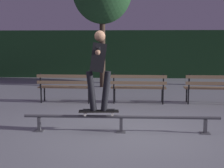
{
  "coord_description": "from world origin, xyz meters",
  "views": [
    {
      "loc": [
        0.12,
        -5.81,
        1.74
      ],
      "look_at": [
        -0.22,
        0.85,
        0.85
      ],
      "focal_mm": 49.11,
      "sensor_mm": 36.0,
      "label": 1
    }
  ],
  "objects_px": {
    "skateboard": "(99,111)",
    "skateboarder": "(99,64)",
    "park_bench_left_center": "(138,85)",
    "grind_rail": "(121,119)",
    "park_bench_leftmost": "(65,85)",
    "park_bench_right_center": "(213,86)"
  },
  "relations": [
    {
      "from": "skateboard",
      "to": "skateboarder",
      "type": "xyz_separation_m",
      "value": [
        0.0,
        0.0,
        0.94
      ]
    },
    {
      "from": "skateboard",
      "to": "park_bench_left_center",
      "type": "height_order",
      "value": "park_bench_left_center"
    },
    {
      "from": "grind_rail",
      "to": "skateboarder",
      "type": "distance_m",
      "value": 1.17
    },
    {
      "from": "grind_rail",
      "to": "park_bench_left_center",
      "type": "height_order",
      "value": "park_bench_left_center"
    },
    {
      "from": "park_bench_left_center",
      "to": "skateboarder",
      "type": "bearing_deg",
      "value": -106.63
    },
    {
      "from": "park_bench_leftmost",
      "to": "park_bench_left_center",
      "type": "height_order",
      "value": "same"
    },
    {
      "from": "park_bench_leftmost",
      "to": "park_bench_left_center",
      "type": "xyz_separation_m",
      "value": [
        2.13,
        0.0,
        0.0
      ]
    },
    {
      "from": "skateboarder",
      "to": "park_bench_leftmost",
      "type": "relative_size",
      "value": 0.97
    },
    {
      "from": "park_bench_leftmost",
      "to": "park_bench_right_center",
      "type": "xyz_separation_m",
      "value": [
        4.27,
        0.0,
        0.0
      ]
    },
    {
      "from": "skateboard",
      "to": "skateboarder",
      "type": "height_order",
      "value": "skateboarder"
    },
    {
      "from": "grind_rail",
      "to": "park_bench_leftmost",
      "type": "xyz_separation_m",
      "value": [
        -1.7,
        2.92,
        0.28
      ]
    },
    {
      "from": "skateboarder",
      "to": "park_bench_right_center",
      "type": "relative_size",
      "value": 0.97
    },
    {
      "from": "skateboard",
      "to": "park_bench_right_center",
      "type": "distance_m",
      "value": 4.19
    },
    {
      "from": "skateboarder",
      "to": "park_bench_leftmost",
      "type": "bearing_deg",
      "value": 113.38
    },
    {
      "from": "skateboard",
      "to": "skateboarder",
      "type": "relative_size",
      "value": 0.51
    },
    {
      "from": "grind_rail",
      "to": "skateboard",
      "type": "xyz_separation_m",
      "value": [
        -0.44,
        0.0,
        0.15
      ]
    },
    {
      "from": "skateboard",
      "to": "park_bench_left_center",
      "type": "bearing_deg",
      "value": 73.32
    },
    {
      "from": "skateboard",
      "to": "park_bench_right_center",
      "type": "xyz_separation_m",
      "value": [
        3.01,
        2.92,
        0.13
      ]
    },
    {
      "from": "skateboarder",
      "to": "park_bench_left_center",
      "type": "relative_size",
      "value": 0.97
    },
    {
      "from": "skateboarder",
      "to": "skateboard",
      "type": "bearing_deg",
      "value": -175.5
    },
    {
      "from": "skateboarder",
      "to": "park_bench_leftmost",
      "type": "xyz_separation_m",
      "value": [
        -1.26,
        2.92,
        -0.81
      ]
    },
    {
      "from": "park_bench_left_center",
      "to": "park_bench_right_center",
      "type": "distance_m",
      "value": 2.13
    }
  ]
}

